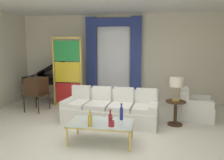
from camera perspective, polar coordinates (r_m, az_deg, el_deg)
name	(u,v)px	position (r m, az deg, el deg)	size (l,w,h in m)	color
ground_plane	(105,133)	(4.96, -1.75, -13.63)	(16.00, 16.00, 0.00)	silver
wall_rear	(123,58)	(7.63, 2.80, 5.68)	(8.00, 0.12, 3.00)	beige
curtained_window	(113,51)	(7.50, 0.36, 7.48)	(2.00, 0.17, 2.70)	white
couch_white_long	(111,110)	(5.59, -0.25, -7.75)	(2.40, 1.11, 0.86)	white
coffee_table	(101,124)	(4.39, -2.86, -11.36)	(1.26, 0.70, 0.41)	silver
bottle_blue_decanter	(111,123)	(4.13, -0.17, -11.15)	(0.11, 0.11, 0.20)	maroon
bottle_crystal_tall	(121,113)	(4.46, 2.48, -8.63)	(0.07, 0.07, 0.35)	navy
bottle_amber_squat	(110,118)	(4.25, -0.45, -9.93)	(0.07, 0.07, 0.28)	maroon
bottle_ruby_flask	(90,120)	(4.13, -5.77, -10.35)	(0.08, 0.08, 0.31)	gold
vintage_tv	(36,87)	(6.81, -19.21, -1.64)	(0.62, 0.65, 1.35)	#382314
armchair_white	(193,108)	(6.19, 20.55, -6.86)	(0.91, 0.90, 0.80)	white
stained_glass_divider	(67,74)	(7.02, -11.60, 1.66)	(0.95, 0.05, 2.20)	gold
peacock_figurine	(79,103)	(6.65, -8.70, -5.98)	(0.44, 0.60, 0.50)	beige
round_side_table	(175,111)	(5.54, 16.27, -7.70)	(0.48, 0.48, 0.59)	#382314
table_lamp_brass	(177,83)	(5.39, 16.56, -0.81)	(0.32, 0.32, 0.57)	#B29338
grand_piano	(50,78)	(7.99, -15.93, 0.45)	(1.50, 1.10, 1.40)	black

